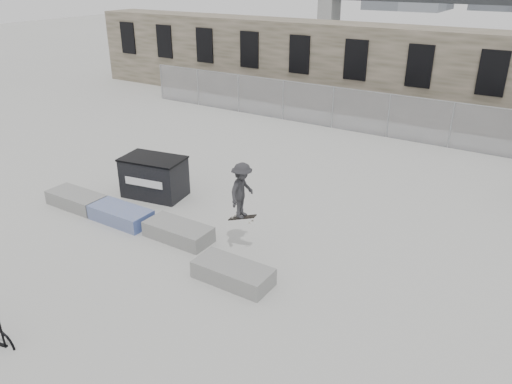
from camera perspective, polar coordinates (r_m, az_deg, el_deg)
ground at (r=15.11m, az=-11.62°, el=-4.48°), size 120.00×120.00×0.00m
stone_wall at (r=27.69m, az=12.23°, el=13.57°), size 36.00×2.58×4.50m
chainlink_fence at (r=24.56m, az=8.77°, el=9.59°), size 22.06×0.06×2.02m
planter_far_left at (r=17.29m, az=-19.85°, el=-0.76°), size 2.00×0.90×0.46m
planter_center_left at (r=15.83m, az=-15.19°, el=-2.46°), size 2.00×0.90×0.46m
planter_center_right at (r=14.50m, az=-8.87°, el=-4.43°), size 2.00×0.90×0.46m
planter_offset at (r=12.52m, az=-2.65°, el=-9.17°), size 2.00×0.90×0.46m
dumpster at (r=17.20m, az=-11.56°, el=1.73°), size 2.27×1.61×1.37m
skateboarder at (r=13.15m, az=-1.61°, el=0.16°), size 0.79×1.04×1.70m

